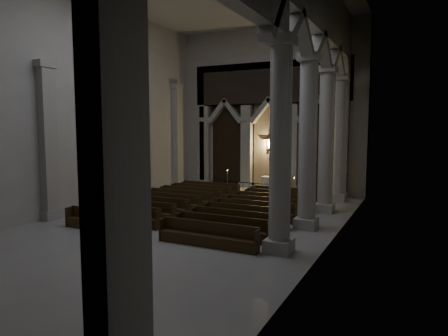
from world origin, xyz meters
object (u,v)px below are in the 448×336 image
(pews, at_px, (209,209))
(worshipper, at_px, (253,192))
(altar_rail, at_px, (255,187))
(candle_stand_right, at_px, (294,192))
(candle_stand_left, at_px, (227,186))
(altar, at_px, (275,184))

(pews, distance_m, worshipper, 4.64)
(altar_rail, bearing_deg, candle_stand_right, 8.50)
(altar_rail, xyz_separation_m, worshipper, (0.71, -2.20, 0.02))
(candle_stand_left, relative_size, worshipper, 1.25)
(altar, relative_size, pews, 0.18)
(altar, distance_m, altar_rail, 2.05)
(pews, relative_size, worshipper, 8.48)
(candle_stand_right, distance_m, worshipper, 3.25)
(altar_rail, bearing_deg, worshipper, -71.98)
(altar, relative_size, candle_stand_right, 1.42)
(altar, distance_m, candle_stand_left, 3.53)
(candle_stand_right, bearing_deg, candle_stand_left, 175.32)
(candle_stand_left, height_order, candle_stand_right, candle_stand_left)
(altar, height_order, altar_rail, altar)
(candle_stand_left, distance_m, candle_stand_right, 5.22)
(altar_rail, relative_size, worshipper, 3.70)
(candle_stand_left, relative_size, candle_stand_right, 1.14)
(altar, xyz_separation_m, pews, (-0.81, -8.64, -0.34))
(altar_rail, distance_m, worshipper, 2.31)
(candle_stand_right, relative_size, worshipper, 1.10)
(altar_rail, bearing_deg, pews, -90.00)
(altar, height_order, candle_stand_right, candle_stand_right)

